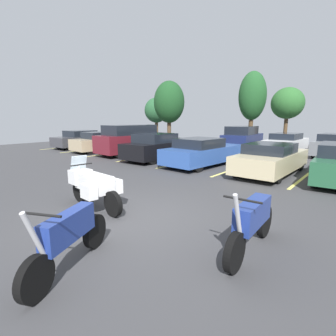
{
  "coord_description": "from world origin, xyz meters",
  "views": [
    {
      "loc": [
        4.25,
        -4.03,
        2.36
      ],
      "look_at": [
        -0.81,
        2.24,
        0.8
      ],
      "focal_mm": 27.51,
      "sensor_mm": 36.0,
      "label": 1
    }
  ],
  "objects_px": {
    "car_maroon": "(131,140)",
    "car_far_navy": "(242,138)",
    "car_black": "(158,147)",
    "car_far_grey": "(336,146)",
    "car_charcoal": "(81,139)",
    "car_champagne": "(271,159)",
    "car_tan": "(102,142)",
    "car_blue": "(203,152)",
    "motorcycle_touring": "(93,184)",
    "motorcycle_third": "(69,237)",
    "car_far_white": "(286,143)",
    "motorcycle_second": "(252,222)"
  },
  "relations": [
    {
      "from": "car_charcoal",
      "to": "motorcycle_third",
      "type": "bearing_deg",
      "value": -33.38
    },
    {
      "from": "car_champagne",
      "to": "car_far_white",
      "type": "bearing_deg",
      "value": 100.39
    },
    {
      "from": "car_far_navy",
      "to": "car_far_grey",
      "type": "bearing_deg",
      "value": 4.17
    },
    {
      "from": "car_black",
      "to": "car_blue",
      "type": "distance_m",
      "value": 2.99
    },
    {
      "from": "car_champagne",
      "to": "car_far_navy",
      "type": "distance_m",
      "value": 8.51
    },
    {
      "from": "car_champagne",
      "to": "motorcycle_touring",
      "type": "bearing_deg",
      "value": -107.32
    },
    {
      "from": "car_charcoal",
      "to": "car_blue",
      "type": "bearing_deg",
      "value": -2.84
    },
    {
      "from": "car_tan",
      "to": "car_champagne",
      "type": "bearing_deg",
      "value": -0.61
    },
    {
      "from": "car_maroon",
      "to": "car_champagne",
      "type": "relative_size",
      "value": 1.01
    },
    {
      "from": "motorcycle_third",
      "to": "car_maroon",
      "type": "distance_m",
      "value": 13.23
    },
    {
      "from": "car_black",
      "to": "car_far_navy",
      "type": "distance_m",
      "value": 7.61
    },
    {
      "from": "motorcycle_second",
      "to": "car_maroon",
      "type": "height_order",
      "value": "car_maroon"
    },
    {
      "from": "car_charcoal",
      "to": "car_far_navy",
      "type": "distance_m",
      "value": 12.64
    },
    {
      "from": "motorcycle_third",
      "to": "car_charcoal",
      "type": "relative_size",
      "value": 0.45
    },
    {
      "from": "car_tan",
      "to": "car_maroon",
      "type": "distance_m",
      "value": 2.79
    },
    {
      "from": "car_maroon",
      "to": "car_far_navy",
      "type": "distance_m",
      "value": 8.35
    },
    {
      "from": "motorcycle_third",
      "to": "car_tan",
      "type": "relative_size",
      "value": 0.45
    },
    {
      "from": "car_charcoal",
      "to": "car_champagne",
      "type": "distance_m",
      "value": 15.08
    },
    {
      "from": "car_far_white",
      "to": "car_champagne",
      "type": "bearing_deg",
      "value": -79.61
    },
    {
      "from": "motorcycle_touring",
      "to": "car_champagne",
      "type": "distance_m",
      "value": 7.72
    },
    {
      "from": "motorcycle_third",
      "to": "car_far_grey",
      "type": "bearing_deg",
      "value": 84.45
    },
    {
      "from": "car_tan",
      "to": "motorcycle_touring",
      "type": "bearing_deg",
      "value": -38.11
    },
    {
      "from": "car_blue",
      "to": "car_far_navy",
      "type": "distance_m",
      "value": 7.43
    },
    {
      "from": "car_tan",
      "to": "car_far_navy",
      "type": "bearing_deg",
      "value": 43.81
    },
    {
      "from": "motorcycle_third",
      "to": "car_charcoal",
      "type": "distance_m",
      "value": 17.89
    },
    {
      "from": "car_far_white",
      "to": "car_tan",
      "type": "bearing_deg",
      "value": -143.52
    },
    {
      "from": "car_far_grey",
      "to": "car_charcoal",
      "type": "bearing_deg",
      "value": -156.54
    },
    {
      "from": "car_black",
      "to": "car_charcoal",
      "type": "bearing_deg",
      "value": 176.12
    },
    {
      "from": "motorcycle_third",
      "to": "car_far_navy",
      "type": "relative_size",
      "value": 0.43
    },
    {
      "from": "car_charcoal",
      "to": "car_black",
      "type": "relative_size",
      "value": 0.93
    },
    {
      "from": "motorcycle_second",
      "to": "car_far_navy",
      "type": "xyz_separation_m",
      "value": [
        -6.27,
        14.29,
        0.31
      ]
    },
    {
      "from": "car_maroon",
      "to": "car_black",
      "type": "height_order",
      "value": "car_maroon"
    },
    {
      "from": "motorcycle_third",
      "to": "car_maroon",
      "type": "height_order",
      "value": "car_maroon"
    },
    {
      "from": "motorcycle_touring",
      "to": "car_tan",
      "type": "xyz_separation_m",
      "value": [
        -9.56,
        7.5,
        0.06
      ]
    },
    {
      "from": "car_black",
      "to": "car_far_navy",
      "type": "bearing_deg",
      "value": 75.33
    },
    {
      "from": "car_far_navy",
      "to": "motorcycle_third",
      "type": "bearing_deg",
      "value": -75.6
    },
    {
      "from": "car_blue",
      "to": "car_far_white",
      "type": "height_order",
      "value": "car_blue"
    },
    {
      "from": "car_blue",
      "to": "car_champagne",
      "type": "relative_size",
      "value": 1.04
    },
    {
      "from": "motorcycle_third",
      "to": "car_far_navy",
      "type": "bearing_deg",
      "value": 104.4
    },
    {
      "from": "car_maroon",
      "to": "car_far_navy",
      "type": "xyz_separation_m",
      "value": [
        4.7,
        6.9,
        -0.1
      ]
    },
    {
      "from": "car_charcoal",
      "to": "car_far_grey",
      "type": "height_order",
      "value": "car_far_grey"
    },
    {
      "from": "car_tan",
      "to": "car_far_navy",
      "type": "xyz_separation_m",
      "value": [
        7.46,
        7.16,
        0.18
      ]
    },
    {
      "from": "motorcycle_second",
      "to": "car_far_grey",
      "type": "height_order",
      "value": "car_far_grey"
    },
    {
      "from": "car_tan",
      "to": "car_far_white",
      "type": "bearing_deg",
      "value": 36.48
    },
    {
      "from": "motorcycle_touring",
      "to": "motorcycle_third",
      "type": "height_order",
      "value": "motorcycle_touring"
    },
    {
      "from": "car_maroon",
      "to": "car_far_grey",
      "type": "relative_size",
      "value": 1.04
    },
    {
      "from": "car_black",
      "to": "car_far_grey",
      "type": "relative_size",
      "value": 1.01
    },
    {
      "from": "car_far_navy",
      "to": "car_maroon",
      "type": "bearing_deg",
      "value": -124.26
    },
    {
      "from": "car_charcoal",
      "to": "car_far_navy",
      "type": "xyz_separation_m",
      "value": [
        10.67,
        6.77,
        0.18
      ]
    },
    {
      "from": "car_maroon",
      "to": "car_far_grey",
      "type": "distance_m",
      "value": 12.91
    }
  ]
}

